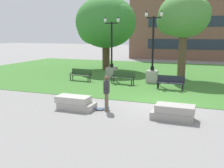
{
  "coord_description": "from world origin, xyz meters",
  "views": [
    {
      "loc": [
        2.5,
        -13.35,
        3.68
      ],
      "look_at": [
        -1.92,
        -1.4,
        1.2
      ],
      "focal_mm": 42.0,
      "sensor_mm": 36.0,
      "label": 1
    }
  ],
  "objects_px": {
    "skateboard": "(99,109)",
    "lamp_post_center": "(112,66)",
    "park_bench_near_right": "(170,82)",
    "park_bench_far_right": "(81,74)",
    "lamp_post_left": "(152,68)",
    "person_skateboarder": "(107,91)",
    "concrete_block_left": "(173,112)",
    "park_bench_far_left": "(123,77)",
    "concrete_block_center": "(75,103)"
  },
  "relations": [
    {
      "from": "person_skateboarder",
      "to": "skateboard",
      "type": "relative_size",
      "value": 1.72
    },
    {
      "from": "concrete_block_left",
      "to": "lamp_post_center",
      "type": "bearing_deg",
      "value": 124.76
    },
    {
      "from": "person_skateboarder",
      "to": "lamp_post_left",
      "type": "height_order",
      "value": "lamp_post_left"
    },
    {
      "from": "concrete_block_left",
      "to": "lamp_post_center",
      "type": "distance_m",
      "value": 10.84
    },
    {
      "from": "concrete_block_left",
      "to": "park_bench_far_right",
      "type": "height_order",
      "value": "park_bench_far_right"
    },
    {
      "from": "concrete_block_left",
      "to": "park_bench_far_left",
      "type": "relative_size",
      "value": 0.99
    },
    {
      "from": "park_bench_near_right",
      "to": "skateboard",
      "type": "bearing_deg",
      "value": -112.99
    },
    {
      "from": "park_bench_far_left",
      "to": "lamp_post_left",
      "type": "relative_size",
      "value": 0.35
    },
    {
      "from": "park_bench_near_right",
      "to": "park_bench_far_right",
      "type": "distance_m",
      "value": 7.1
    },
    {
      "from": "park_bench_near_right",
      "to": "person_skateboarder",
      "type": "bearing_deg",
      "value": -110.41
    },
    {
      "from": "concrete_block_center",
      "to": "park_bench_far_right",
      "type": "bearing_deg",
      "value": 114.96
    },
    {
      "from": "park_bench_far_left",
      "to": "skateboard",
      "type": "bearing_deg",
      "value": -81.85
    },
    {
      "from": "park_bench_far_left",
      "to": "lamp_post_left",
      "type": "distance_m",
      "value": 2.35
    },
    {
      "from": "lamp_post_left",
      "to": "person_skateboarder",
      "type": "bearing_deg",
      "value": -93.87
    },
    {
      "from": "person_skateboarder",
      "to": "concrete_block_center",
      "type": "bearing_deg",
      "value": -169.49
    },
    {
      "from": "park_bench_far_left",
      "to": "lamp_post_center",
      "type": "distance_m",
      "value": 2.63
    },
    {
      "from": "park_bench_far_left",
      "to": "lamp_post_center",
      "type": "relative_size",
      "value": 0.38
    },
    {
      "from": "lamp_post_left",
      "to": "park_bench_near_right",
      "type": "bearing_deg",
      "value": -51.23
    },
    {
      "from": "person_skateboarder",
      "to": "park_bench_far_left",
      "type": "height_order",
      "value": "person_skateboarder"
    },
    {
      "from": "park_bench_near_right",
      "to": "lamp_post_center",
      "type": "bearing_deg",
      "value": 151.96
    },
    {
      "from": "park_bench_far_left",
      "to": "lamp_post_left",
      "type": "bearing_deg",
      "value": 35.09
    },
    {
      "from": "concrete_block_left",
      "to": "park_bench_far_right",
      "type": "bearing_deg",
      "value": 138.98
    },
    {
      "from": "person_skateboarder",
      "to": "park_bench_far_right",
      "type": "height_order",
      "value": "person_skateboarder"
    },
    {
      "from": "park_bench_near_right",
      "to": "park_bench_far_left",
      "type": "height_order",
      "value": "same"
    },
    {
      "from": "person_skateboarder",
      "to": "park_bench_far_left",
      "type": "bearing_deg",
      "value": 101.23
    },
    {
      "from": "person_skateboarder",
      "to": "lamp_post_center",
      "type": "xyz_separation_m",
      "value": [
        -2.97,
        8.68,
        0.06
      ]
    },
    {
      "from": "concrete_block_center",
      "to": "lamp_post_center",
      "type": "bearing_deg",
      "value": 99.0
    },
    {
      "from": "skateboard",
      "to": "park_bench_near_right",
      "type": "bearing_deg",
      "value": 67.01
    },
    {
      "from": "park_bench_near_right",
      "to": "lamp_post_left",
      "type": "relative_size",
      "value": 0.34
    },
    {
      "from": "concrete_block_left",
      "to": "park_bench_far_left",
      "type": "bearing_deg",
      "value": 123.29
    },
    {
      "from": "person_skateboarder",
      "to": "park_bench_far_right",
      "type": "relative_size",
      "value": 0.93
    },
    {
      "from": "park_bench_near_right",
      "to": "lamp_post_left",
      "type": "xyz_separation_m",
      "value": [
        -1.66,
        2.07,
        0.54
      ]
    },
    {
      "from": "park_bench_far_right",
      "to": "park_bench_near_right",
      "type": "bearing_deg",
      "value": -6.99
    },
    {
      "from": "concrete_block_left",
      "to": "lamp_post_left",
      "type": "height_order",
      "value": "lamp_post_left"
    },
    {
      "from": "concrete_block_center",
      "to": "person_skateboarder",
      "type": "bearing_deg",
      "value": 10.51
    },
    {
      "from": "skateboard",
      "to": "lamp_post_left",
      "type": "distance_m",
      "value": 8.21
    },
    {
      "from": "park_bench_near_right",
      "to": "park_bench_far_left",
      "type": "distance_m",
      "value": 3.61
    },
    {
      "from": "skateboard",
      "to": "lamp_post_left",
      "type": "relative_size",
      "value": 0.19
    },
    {
      "from": "skateboard",
      "to": "lamp_post_center",
      "type": "xyz_separation_m",
      "value": [
        -2.62,
        8.79,
        0.94
      ]
    },
    {
      "from": "lamp_post_center",
      "to": "concrete_block_center",
      "type": "bearing_deg",
      "value": -81.0
    },
    {
      "from": "person_skateboarder",
      "to": "park_bench_near_right",
      "type": "relative_size",
      "value": 0.94
    },
    {
      "from": "person_skateboarder",
      "to": "lamp_post_center",
      "type": "height_order",
      "value": "lamp_post_center"
    },
    {
      "from": "concrete_block_left",
      "to": "skateboard",
      "type": "bearing_deg",
      "value": 178.43
    },
    {
      "from": "person_skateboarder",
      "to": "skateboard",
      "type": "height_order",
      "value": "person_skateboarder"
    },
    {
      "from": "skateboard",
      "to": "lamp_post_center",
      "type": "bearing_deg",
      "value": 106.58
    },
    {
      "from": "concrete_block_center",
      "to": "park_bench_near_right",
      "type": "bearing_deg",
      "value": 58.86
    },
    {
      "from": "park_bench_far_right",
      "to": "lamp_post_left",
      "type": "bearing_deg",
      "value": 12.64
    },
    {
      "from": "person_skateboarder",
      "to": "lamp_post_left",
      "type": "distance_m",
      "value": 8.02
    },
    {
      "from": "concrete_block_center",
      "to": "park_bench_far_right",
      "type": "distance_m",
      "value": 7.81
    },
    {
      "from": "skateboard",
      "to": "concrete_block_left",
      "type": "bearing_deg",
      "value": -1.57
    }
  ]
}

